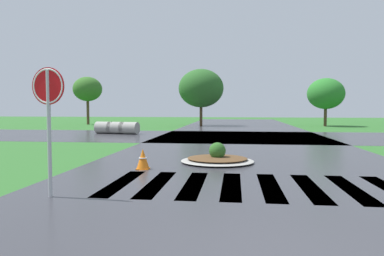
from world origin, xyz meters
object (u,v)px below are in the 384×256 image
(drainage_pipe_stack, at_px, (117,128))
(traffic_cone, at_px, (143,159))
(median_island, at_px, (217,159))
(stop_sign, at_px, (48,101))

(drainage_pipe_stack, height_order, traffic_cone, drainage_pipe_stack)
(median_island, distance_m, drainage_pipe_stack, 14.09)
(stop_sign, height_order, drainage_pipe_stack, stop_sign)
(stop_sign, bearing_deg, drainage_pipe_stack, 113.82)
(stop_sign, distance_m, drainage_pipe_stack, 17.52)
(median_island, height_order, drainage_pipe_stack, drainage_pipe_stack)
(stop_sign, relative_size, traffic_cone, 4.32)
(median_island, bearing_deg, stop_sign, -122.66)
(stop_sign, bearing_deg, traffic_cone, 82.51)
(drainage_pipe_stack, distance_m, traffic_cone, 14.48)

